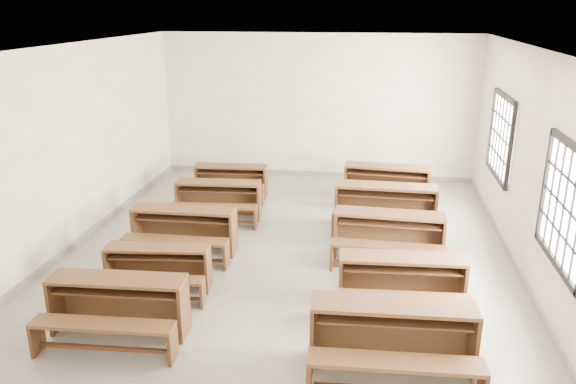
% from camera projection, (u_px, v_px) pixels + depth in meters
% --- Properties ---
extents(room, '(8.50, 8.50, 3.20)m').
position_uv_depth(room, '(294.00, 120.00, 8.34)').
color(room, gray).
rests_on(room, ground).
extents(desk_set_0, '(1.66, 0.93, 0.73)m').
position_uv_depth(desk_set_0, '(117.00, 303.00, 6.62)').
color(desk_set_0, brown).
rests_on(desk_set_0, ground).
extents(desk_set_1, '(1.49, 0.89, 0.64)m').
position_uv_depth(desk_set_1, '(157.00, 265.00, 7.68)').
color(desk_set_1, brown).
rests_on(desk_set_1, ground).
extents(desk_set_2, '(1.64, 0.88, 0.73)m').
position_uv_depth(desk_set_2, '(183.00, 228.00, 8.85)').
color(desk_set_2, brown).
rests_on(desk_set_2, ground).
extents(desk_set_3, '(1.60, 0.91, 0.70)m').
position_uv_depth(desk_set_3, '(218.00, 198.00, 10.29)').
color(desk_set_3, brown).
rests_on(desk_set_3, ground).
extents(desk_set_4, '(1.50, 0.85, 0.66)m').
position_uv_depth(desk_set_4, '(231.00, 179.00, 11.48)').
color(desk_set_4, brown).
rests_on(desk_set_4, ground).
extents(desk_set_5, '(1.79, 0.99, 0.78)m').
position_uv_depth(desk_set_5, '(392.00, 334.00, 5.94)').
color(desk_set_5, brown).
rests_on(desk_set_5, ground).
extents(desk_set_6, '(1.65, 0.93, 0.72)m').
position_uv_depth(desk_set_6, '(402.00, 280.00, 7.19)').
color(desk_set_6, brown).
rests_on(desk_set_6, ground).
extents(desk_set_7, '(1.70, 0.92, 0.75)m').
position_uv_depth(desk_set_7, '(389.00, 233.00, 8.61)').
color(desk_set_7, brown).
rests_on(desk_set_7, ground).
extents(desk_set_8, '(1.77, 0.94, 0.79)m').
position_uv_depth(desk_set_8, '(385.00, 204.00, 9.79)').
color(desk_set_8, brown).
rests_on(desk_set_8, ground).
extents(desk_set_9, '(1.73, 1.00, 0.75)m').
position_uv_depth(desk_set_9, '(386.00, 181.00, 11.12)').
color(desk_set_9, brown).
rests_on(desk_set_9, ground).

